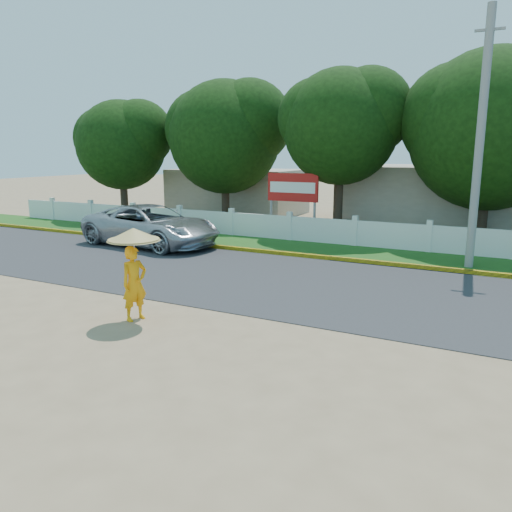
# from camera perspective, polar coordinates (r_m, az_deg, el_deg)

# --- Properties ---
(ground) EXTENTS (120.00, 120.00, 0.00)m
(ground) POSITION_cam_1_polar(r_m,az_deg,el_deg) (11.58, -4.55, -8.15)
(ground) COLOR #9E8460
(ground) RESTS_ON ground
(road) EXTENTS (60.00, 7.00, 0.02)m
(road) POSITION_cam_1_polar(r_m,az_deg,el_deg) (15.41, 4.23, -2.98)
(road) COLOR #38383A
(road) RESTS_ON ground
(grass_verge) EXTENTS (60.00, 3.50, 0.03)m
(grass_verge) POSITION_cam_1_polar(r_m,az_deg,el_deg) (20.23, 10.03, 0.49)
(grass_verge) COLOR #2D601E
(grass_verge) RESTS_ON ground
(curb) EXTENTS (40.00, 0.18, 0.16)m
(curb) POSITION_cam_1_polar(r_m,az_deg,el_deg) (18.63, 8.49, -0.24)
(curb) COLOR yellow
(curb) RESTS_ON ground
(fence) EXTENTS (40.00, 0.10, 1.10)m
(fence) POSITION_cam_1_polar(r_m,az_deg,el_deg) (21.50, 11.22, 2.57)
(fence) COLOR silver
(fence) RESTS_ON ground
(building_near) EXTENTS (10.00, 6.00, 3.20)m
(building_near) POSITION_cam_1_polar(r_m,az_deg,el_deg) (27.48, 21.35, 6.19)
(building_near) COLOR #B7AD99
(building_near) RESTS_ON ground
(building_far) EXTENTS (8.00, 5.00, 2.80)m
(building_far) POSITION_cam_1_polar(r_m,az_deg,el_deg) (32.43, -2.10, 7.40)
(building_far) COLOR #B7AD99
(building_far) RESTS_ON ground
(utility_pole) EXTENTS (0.28, 0.28, 8.51)m
(utility_pole) POSITION_cam_1_polar(r_m,az_deg,el_deg) (18.39, 24.21, 11.81)
(utility_pole) COLOR gray
(utility_pole) RESTS_ON ground
(vehicle) EXTENTS (6.47, 3.51, 1.72)m
(vehicle) POSITION_cam_1_polar(r_m,az_deg,el_deg) (21.64, -11.92, 3.43)
(vehicle) COLOR #A8ABB0
(vehicle) RESTS_ON ground
(monk_with_parasol) EXTENTS (1.22, 1.22, 2.22)m
(monk_with_parasol) POSITION_cam_1_polar(r_m,az_deg,el_deg) (12.02, -13.77, -0.51)
(monk_with_parasol) COLOR #FD9D0D
(monk_with_parasol) RESTS_ON ground
(billboard) EXTENTS (2.50, 0.13, 2.95)m
(billboard) POSITION_cam_1_polar(r_m,az_deg,el_deg) (23.44, 4.21, 7.44)
(billboard) COLOR gray
(billboard) RESTS_ON ground
(tree_row) EXTENTS (39.38, 8.13, 8.71)m
(tree_row) POSITION_cam_1_polar(r_m,az_deg,el_deg) (23.57, 25.44, 12.98)
(tree_row) COLOR #473828
(tree_row) RESTS_ON ground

